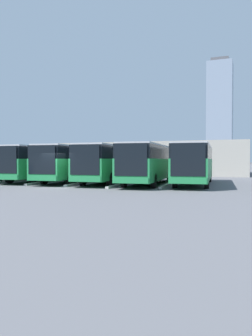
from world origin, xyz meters
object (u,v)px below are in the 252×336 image
(bus_4, at_px, (43,162))
(bus_2, at_px, (111,162))
(bus_1, at_px, (149,162))
(bus_3, at_px, (75,162))
(bus_5, at_px, (12,162))
(bus_0, at_px, (195,162))

(bus_4, bearing_deg, bus_2, 174.48)
(bus_1, xyz_separation_m, bus_4, (10.64, -0.43, 0.00))
(bus_2, distance_m, bus_3, 3.55)
(bus_5, bearing_deg, bus_2, 175.27)
(bus_0, xyz_separation_m, bus_5, (17.73, 0.64, 0.00))
(bus_4, xyz_separation_m, bus_5, (3.55, 0.11, 0.00))
(bus_0, distance_m, bus_4, 14.20)
(bus_4, bearing_deg, bus_5, -3.14)
(bus_0, bearing_deg, bus_2, 0.18)
(bus_0, relative_size, bus_2, 1.00)
(bus_1, distance_m, bus_2, 3.56)
(bus_3, xyz_separation_m, bus_5, (7.09, -0.01, 0.00))
(bus_1, distance_m, bus_4, 10.65)
(bus_0, height_order, bus_1, same)
(bus_2, bearing_deg, bus_3, -4.36)
(bus_0, height_order, bus_2, same)
(bus_0, bearing_deg, bus_5, -2.76)
(bus_0, relative_size, bus_1, 1.00)
(bus_0, distance_m, bus_1, 3.68)
(bus_5, bearing_deg, bus_1, 173.86)
(bus_0, relative_size, bus_5, 1.00)
(bus_3, bearing_deg, bus_2, 175.64)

